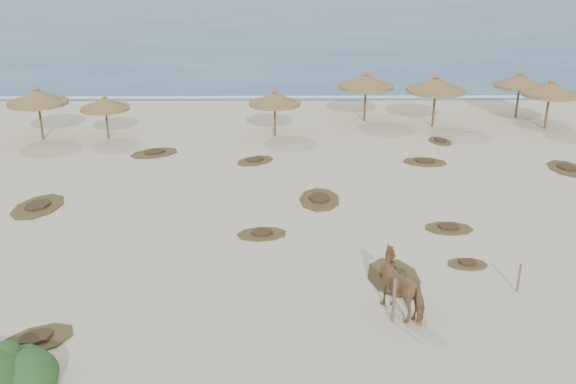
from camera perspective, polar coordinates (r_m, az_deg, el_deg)
ground at (r=20.60m, az=1.57°, el=-7.79°), size 160.00×160.00×0.00m
ocean at (r=93.54m, az=-0.14°, el=15.07°), size 200.00×100.00×0.01m
foam_line at (r=45.13m, az=0.37°, el=8.42°), size 70.00×0.60×0.01m
palapa_0 at (r=37.11m, az=-21.38°, el=7.82°), size 3.73×3.73×2.98m
palapa_1 at (r=36.19m, az=-15.96°, el=7.53°), size 3.20×3.20×2.48m
palapa_2 at (r=35.34m, az=-1.19°, el=8.25°), size 3.52×3.52×2.66m
palapa_3 at (r=38.65m, az=6.94°, el=9.68°), size 3.46×3.46×3.05m
palapa_4 at (r=38.01m, az=13.00°, el=9.22°), size 4.38×4.38×3.14m
palapa_5 at (r=39.61m, az=22.28°, el=8.44°), size 3.79×3.79×2.95m
palapa_6 at (r=41.60m, az=19.94°, el=9.23°), size 3.66×3.66×2.90m
horse at (r=18.83m, az=10.31°, el=-8.12°), size 1.89×2.23×1.73m
fence_post_near at (r=18.39m, az=9.40°, el=-9.48°), size 0.11×0.11×1.36m
fence_post_far at (r=20.90m, az=19.84°, el=-7.21°), size 0.09×0.09×0.96m
scrub_1 at (r=27.89m, az=-21.34°, el=-1.19°), size 2.33×3.09×0.16m
scrub_2 at (r=23.59m, az=-2.34°, el=-3.71°), size 2.01×1.47×0.16m
scrub_3 at (r=26.73m, az=2.80°, el=-0.63°), size 1.82×2.69×0.16m
scrub_4 at (r=24.77m, az=14.09°, el=-3.11°), size 1.87×1.26×0.16m
scrub_5 at (r=33.15m, az=23.55°, el=1.95°), size 1.67×2.52×0.16m
scrub_6 at (r=33.38m, az=-11.79°, el=3.43°), size 2.92×2.59×0.16m
scrub_7 at (r=32.03m, az=12.07°, el=2.66°), size 2.33×1.71×0.16m
scrub_9 at (r=20.96m, az=9.36°, el=-7.38°), size 1.78×2.63×0.16m
scrub_10 at (r=35.65m, az=13.36°, el=4.44°), size 1.51×1.92×0.16m
scrub_11 at (r=18.93m, az=-21.48°, el=-12.09°), size 2.43×2.26×0.16m
scrub_12 at (r=22.25m, az=15.65°, el=-6.15°), size 1.36×0.91×0.16m
scrub_13 at (r=31.54m, az=-2.95°, el=2.82°), size 2.37×2.25×0.16m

